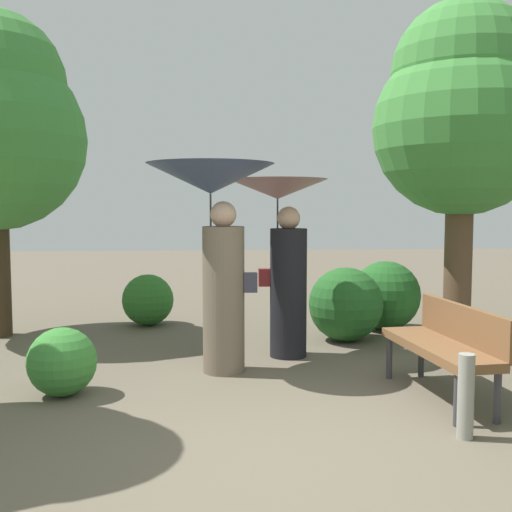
# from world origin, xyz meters

# --- Properties ---
(ground_plane) EXTENTS (40.00, 40.00, 0.00)m
(ground_plane) POSITION_xyz_m (0.00, 0.00, 0.00)
(ground_plane) COLOR brown
(person_left) EXTENTS (1.30, 1.30, 2.14)m
(person_left) POSITION_xyz_m (-0.46, 2.12, 1.56)
(person_left) COLOR #6B5B4C
(person_left) RESTS_ON ground
(person_right) EXTENTS (1.13, 1.13, 2.02)m
(person_right) POSITION_xyz_m (0.31, 2.71, 1.36)
(person_right) COLOR black
(person_right) RESTS_ON ground
(park_bench) EXTENTS (0.63, 1.54, 0.83)m
(park_bench) POSITION_xyz_m (1.57, 1.08, 0.51)
(park_bench) COLOR #38383D
(park_bench) RESTS_ON ground
(tree_mid_right) EXTENTS (2.36, 2.36, 4.45)m
(tree_mid_right) POSITION_xyz_m (2.87, 3.87, 2.99)
(tree_mid_right) COLOR brown
(tree_mid_right) RESTS_ON ground
(bush_path_left) EXTENTS (0.94, 0.94, 0.94)m
(bush_path_left) POSITION_xyz_m (1.21, 3.42, 0.47)
(bush_path_left) COLOR #235B23
(bush_path_left) RESTS_ON ground
(bush_path_right) EXTENTS (0.62, 0.62, 0.62)m
(bush_path_right) POSITION_xyz_m (-1.86, 1.43, 0.31)
(bush_path_right) COLOR #387F33
(bush_path_right) RESTS_ON ground
(bush_behind_bench) EXTENTS (0.96, 0.96, 0.96)m
(bush_behind_bench) POSITION_xyz_m (1.93, 4.08, 0.48)
(bush_behind_bench) COLOR #235B23
(bush_behind_bench) RESTS_ON ground
(bush_far_side) EXTENTS (0.74, 0.74, 0.74)m
(bush_far_side) POSITION_xyz_m (-1.39, 4.67, 0.37)
(bush_far_side) COLOR #2D6B28
(bush_far_side) RESTS_ON ground
(path_marker_post) EXTENTS (0.12, 0.12, 0.63)m
(path_marker_post) POSITION_xyz_m (1.34, 0.14, 0.32)
(path_marker_post) COLOR gray
(path_marker_post) RESTS_ON ground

